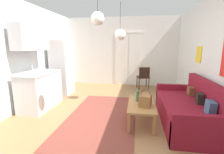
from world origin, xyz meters
name	(u,v)px	position (x,y,z in m)	size (l,w,h in m)	color
ground_plane	(105,124)	(0.00, 0.00, -0.05)	(4.97, 7.45, 0.10)	#996D44
wall_back	(122,52)	(0.01, 3.47, 1.33)	(4.57, 0.13, 2.68)	white
wall_left	(3,57)	(-2.23, 0.00, 1.34)	(0.12, 7.05, 2.68)	silver
area_rug	(102,116)	(-0.12, 0.26, 0.01)	(1.49, 2.84, 0.01)	brown
couch	(190,110)	(1.74, 0.23, 0.28)	(0.94, 2.02, 0.89)	maroon
coffee_table	(141,106)	(0.75, 0.10, 0.36)	(0.54, 1.02, 0.41)	#A87542
bamboo_vase	(137,96)	(0.67, 0.25, 0.53)	(0.08, 0.08, 0.45)	#47704C
handbag	(145,100)	(0.82, -0.01, 0.53)	(0.28, 0.33, 0.33)	brown
refrigerator	(62,68)	(-1.78, 1.82, 0.87)	(0.58, 0.66, 1.75)	white
kitchen_counter	(38,78)	(-1.82, 0.57, 0.79)	(0.61, 1.22, 2.08)	silver
accent_chair	(143,76)	(0.88, 2.80, 0.47)	(0.50, 0.48, 0.82)	black
pendant_lamp_near	(98,19)	(-0.09, -0.11, 2.07)	(0.25, 0.25, 0.73)	black
pendant_lamp_far	(120,35)	(0.18, 1.22, 1.86)	(0.28, 0.28, 0.96)	black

